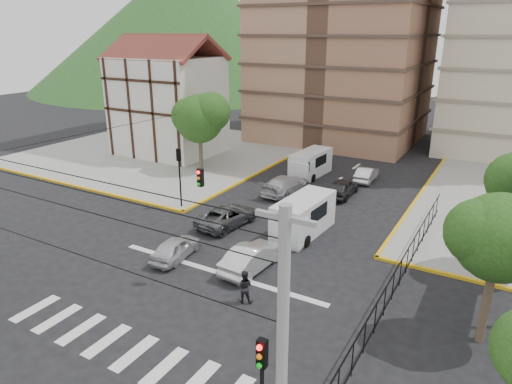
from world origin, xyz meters
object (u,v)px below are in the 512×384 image
Objects in this scene: traffic_light_se at (262,382)px; car_silver_front_left at (176,248)px; traffic_light_nw at (179,168)px; car_white_front_right at (252,257)px; pedestrian_crosswalk at (244,287)px; van_right_lane at (302,218)px; van_left_lane at (309,164)px.

traffic_light_se is 1.18× the size of car_silver_front_left.
traffic_light_nw is 0.99× the size of car_white_front_right.
car_silver_front_left is 2.22× the size of pedestrian_crosswalk.
car_white_front_right is 2.65× the size of pedestrian_crosswalk.
van_right_lane reaches higher than car_white_front_right.
van_left_lane reaches higher than car_white_front_right.
traffic_light_nw reaches higher than van_left_lane.
traffic_light_nw is at bearing -60.20° from pedestrian_crosswalk.
van_right_lane is 1.47× the size of car_silver_front_left.
traffic_light_se is at bearing 125.39° from car_white_front_right.
car_silver_front_left is (4.73, -6.41, -2.48)m from traffic_light_nw.
car_silver_front_left is at bearing -86.86° from van_left_lane.
traffic_light_nw is 13.19m from van_left_lane.
traffic_light_nw is at bearing -108.69° from van_left_lane.
van_right_lane reaches higher than car_silver_front_left.
traffic_light_nw is 13.63m from pedestrian_crosswalk.
pedestrian_crosswalk is (-5.04, 7.28, -2.27)m from traffic_light_se.
traffic_light_nw reaches higher than pedestrian_crosswalk.
car_white_front_right is (4.50, 1.08, 0.10)m from car_silver_front_left.
traffic_light_nw reaches higher than car_white_front_right.
car_white_front_right is at bearing -72.32° from van_left_lane.
van_left_lane is 17.83m from car_white_front_right.
van_right_lane is 5.50m from car_white_front_right.
traffic_light_se reaches higher than car_silver_front_left.
car_white_front_right is at bearing -91.46° from van_right_lane.
traffic_light_se is at bearing 102.78° from pedestrian_crosswalk.
pedestrian_crosswalk is at bearing 117.49° from car_white_front_right.
traffic_light_se and traffic_light_nw have the same top height.
car_white_front_right is (9.23, -5.32, -2.38)m from traffic_light_nw.
pedestrian_crosswalk is at bearing 124.73° from traffic_light_se.
van_right_lane is 8.50m from pedestrian_crosswalk.
traffic_light_se is at bearing -65.83° from van_right_lane.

